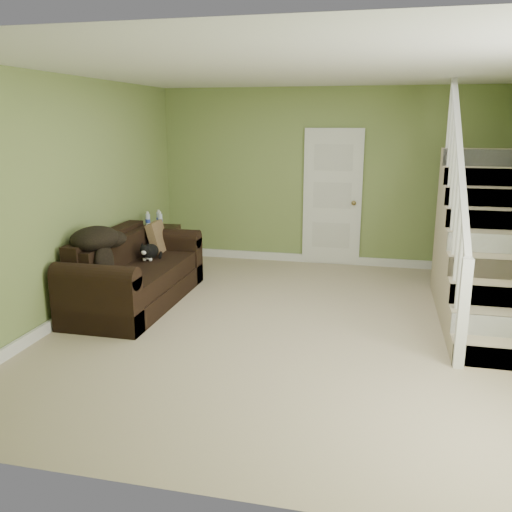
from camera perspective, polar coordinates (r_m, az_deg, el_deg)
The scene contains 15 objects.
floor at distance 5.80m, azimuth 4.24°, elevation -7.47°, with size 5.00×5.50×0.01m, color tan.
ceiling at distance 5.42m, azimuth 4.77°, elevation 19.03°, with size 5.00×5.50×0.01m, color white.
wall_back at distance 8.17m, azimuth 7.43°, elevation 8.18°, with size 5.00×0.04×2.60m, color #7A904D.
wall_front at distance 2.83m, azimuth -3.92°, elevation -3.03°, with size 5.00×0.04×2.60m, color #7A904D.
wall_left at distance 6.33m, azimuth -18.61°, elevation 5.84°, with size 0.04×5.50×2.60m, color #7A904D.
baseboard_back at distance 8.36m, azimuth 7.14°, elevation -0.33°, with size 5.00×0.04×0.12m, color white.
baseboard_left at distance 6.59m, azimuth -17.54°, elevation -4.87°, with size 0.04×5.50×0.12m, color white.
door at distance 8.15m, azimuth 8.04°, elevation 6.06°, with size 0.86×0.12×2.02m.
staircase at distance 6.59m, azimuth 23.12°, elevation -0.11°, with size 1.00×2.51×2.82m.
sofa at distance 6.60m, azimuth -12.78°, elevation -2.14°, with size 0.92×2.14×0.84m.
side_table at distance 7.84m, azimuth -10.38°, elevation 0.67°, with size 0.58×0.58×0.89m.
cat at distance 6.81m, azimuth -11.19°, elevation 0.44°, with size 0.26×0.51×0.25m.
banana at distance 5.97m, azimuth -13.09°, elevation -2.27°, with size 0.06×0.20×0.06m, color gold.
throw_pillow at distance 7.20m, azimuth -10.33°, elevation 1.95°, with size 0.10×0.40×0.40m, color #492C1D.
throw_blanket at distance 6.17m, azimuth -16.62°, elevation 1.76°, with size 0.48×0.64×0.26m, color black.
Camera 1 is at (0.80, -5.34, 2.14)m, focal length 38.00 mm.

